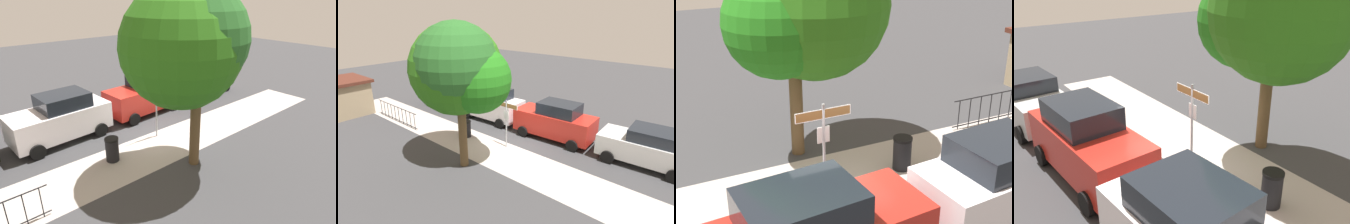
% 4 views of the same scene
% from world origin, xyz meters
% --- Properties ---
extents(ground_plane, '(60.00, 60.00, 0.00)m').
position_xyz_m(ground_plane, '(0.00, 0.00, 0.00)').
color(ground_plane, '#38383A').
extents(sidewalk_strip, '(24.00, 2.60, 0.00)m').
position_xyz_m(sidewalk_strip, '(2.00, 1.30, 0.00)').
color(sidewalk_strip, '#ADA39D').
rests_on(sidewalk_strip, ground_plane).
extents(street_sign, '(1.42, 0.07, 2.63)m').
position_xyz_m(street_sign, '(0.14, 0.40, 1.87)').
color(street_sign, '#9EA0A5').
rests_on(street_sign, ground_plane).
extents(shade_tree, '(4.65, 4.16, 6.62)m').
position_xyz_m(shade_tree, '(0.64, 2.82, 4.49)').
color(shade_tree, brown).
rests_on(shade_tree, ground_plane).
extents(car_silver, '(4.28, 2.26, 1.86)m').
position_xyz_m(car_silver, '(-6.05, -2.48, 0.94)').
color(car_silver, silver).
rests_on(car_silver, ground_plane).
extents(car_red, '(4.60, 2.17, 2.19)m').
position_xyz_m(car_red, '(-1.25, -2.21, 1.08)').
color(car_red, '#B1221A').
rests_on(car_red, ground_plane).
extents(trash_bin, '(0.55, 0.55, 0.98)m').
position_xyz_m(trash_bin, '(2.77, 0.90, 0.49)').
color(trash_bin, black).
rests_on(trash_bin, ground_plane).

